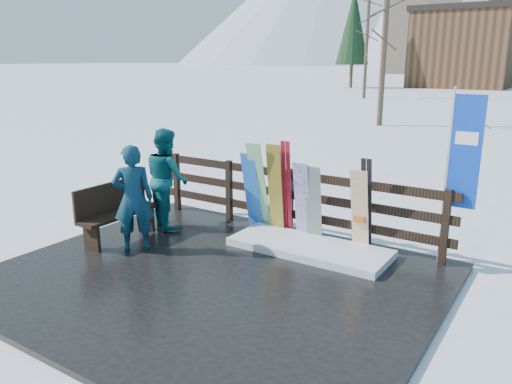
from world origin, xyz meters
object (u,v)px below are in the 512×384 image
Objects in this scene: snowboard_1 at (259,187)px; rental_flag at (461,159)px; snowboard_5 at (360,211)px; snowboard_3 at (302,202)px; bench at (116,209)px; snowboard_0 at (252,192)px; snowboard_4 at (313,205)px; snowboard_2 at (275,190)px; person_back at (167,178)px; person_front at (133,199)px.

rental_flag is (3.20, 0.27, 0.80)m from snowboard_1.
snowboard_3 is at bearing 180.00° from snowboard_5.
bench is at bearing -137.92° from snowboard_1.
snowboard_0 is (1.66, 1.63, 0.19)m from bench.
rental_flag reaches higher than snowboard_4.
snowboard_2 is 1.18× the size of snowboard_3.
rental_flag is at bearing 6.57° from snowboard_3.
snowboard_3 is at bearing -173.43° from rental_flag.
snowboard_1 is at bearing -180.00° from snowboard_2.
snowboard_2 is 1.17× the size of snowboard_5.
snowboard_1 is 1.68m from person_back.
snowboard_5 is 0.77× the size of person_back.
snowboard_3 is (0.52, -0.00, -0.13)m from snowboard_2.
rental_flag is 1.45× the size of person_back.
snowboard_0 is 1.04× the size of snowboard_5.
snowboard_0 is 1.21m from snowboard_4.
snowboard_3 is 2.54m from rental_flag.
bench is 0.84× the size of person_back.
bench is 1.07m from person_back.
snowboard_1 is at bearing -180.00° from snowboard_4.
rental_flag is (1.34, 0.27, 0.93)m from snowboard_5.
person_front is at bearing -17.85° from bench.
snowboard_4 is 0.51× the size of rental_flag.
snowboard_3 is 0.76× the size of person_back.
person_back reaches higher than snowboard_2.
snowboard_2 is at bearing -174.62° from rental_flag.
snowboard_1 is 1.20× the size of snowboard_5.
person_front is (-1.15, -1.84, 0.05)m from snowboard_1.
rental_flag is (2.14, 0.27, 0.95)m from snowboard_4.
person_front is at bearing -154.14° from rental_flag.
snowboard_2 is at bearing 37.31° from bench.
rental_flag reaches higher than bench.
person_front is (0.65, -0.21, 0.34)m from bench.
rental_flag reaches higher than snowboard_3.
snowboard_0 is 1.05× the size of snowboard_3.
person_back is at bearing -168.89° from rental_flag.
snowboard_0 is at bearing -175.39° from rental_flag.
person_back is (-1.39, -0.66, 0.19)m from snowboard_0.
snowboard_0 is at bearing -163.29° from person_front.
snowboard_5 is 3.53m from person_front.
person_front is at bearing -148.59° from snowboard_5.
snowboard_4 is 2.89m from person_front.
snowboard_4 is at bearing 0.00° from snowboard_0.
snowboard_2 is (2.14, 1.63, 0.29)m from bench.
snowboard_1 is at bearing 180.00° from snowboard_3.
rental_flag is at bearing 4.83° from snowboard_1.
snowboard_4 is at bearing 175.04° from person_front.
person_front reaches higher than snowboard_3.
person_back is (-3.40, -0.66, 0.22)m from snowboard_5.
person_front is 0.95× the size of person_back.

